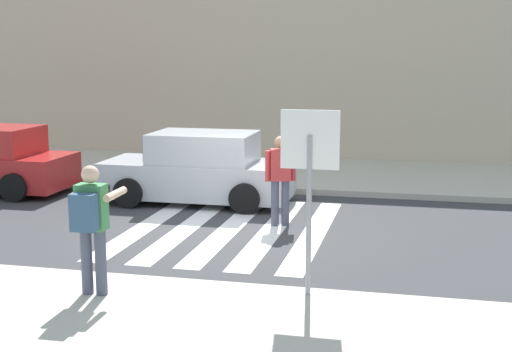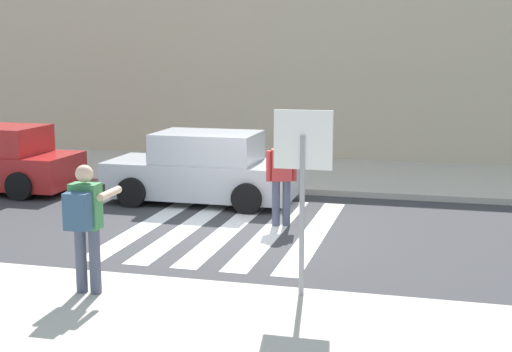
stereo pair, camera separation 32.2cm
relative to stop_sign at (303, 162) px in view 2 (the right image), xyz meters
The scene contains 12 objects.
ground_plane 4.45m from the stop_sign, 120.81° to the left, with size 120.00×120.00×0.00m, color #38383A.
sidewalk_far 9.84m from the stop_sign, 102.28° to the left, with size 60.00×4.80×0.14m, color beige.
building_facade_far 14.06m from the stop_sign, 98.45° to the left, with size 56.00×4.00×6.46m, color beige.
crosswalk_stripe_0 5.51m from the stop_sign, 135.07° to the left, with size 0.44×5.20×0.01m, color silver.
crosswalk_stripe_1 5.01m from the stop_sign, 128.06° to the left, with size 0.44×5.20×0.01m, color silver.
crosswalk_stripe_2 4.60m from the stop_sign, 119.41° to the left, with size 0.44×5.20×0.01m, color silver.
crosswalk_stripe_3 4.30m from the stop_sign, 109.00° to the left, with size 0.44×5.20×0.01m, color silver.
crosswalk_stripe_4 4.14m from the stop_sign, 97.13° to the left, with size 0.44×5.20×0.01m, color silver.
stop_sign is the anchor object (origin of this frame).
photographer_with_backpack 2.93m from the stop_sign, 166.43° to the right, with size 0.59×0.85×1.72m.
pedestrian_crossing 4.35m from the stop_sign, 106.06° to the left, with size 0.55×0.35×1.72m.
parked_car_silver 6.73m from the stop_sign, 119.87° to the left, with size 4.10×1.92×1.55m.
Camera 2 is at (3.72, -12.31, 3.35)m, focal length 50.00 mm.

